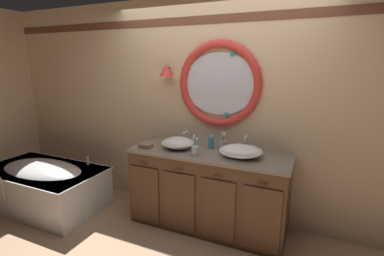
{
  "coord_description": "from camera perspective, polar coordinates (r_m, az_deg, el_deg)",
  "views": [
    {
      "loc": [
        1.08,
        -2.5,
        1.86
      ],
      "look_at": [
        -0.14,
        0.25,
        1.15
      ],
      "focal_mm": 26.05,
      "sensor_mm": 36.0,
      "label": 1
    }
  ],
  "objects": [
    {
      "name": "ground_plane",
      "position": [
        3.3,
        0.56,
        -21.07
      ],
      "size": [
        14.0,
        14.0,
        0.0
      ],
      "primitive_type": "plane",
      "color": "tan"
    },
    {
      "name": "back_wall_assembly",
      "position": [
        3.31,
        4.7,
        3.97
      ],
      "size": [
        6.4,
        0.26,
        2.6
      ],
      "color": "#D6B78E",
      "rests_on": "ground_plane"
    },
    {
      "name": "vanity_counter",
      "position": [
        3.25,
        3.29,
        -12.41
      ],
      "size": [
        1.78,
        0.64,
        0.9
      ],
      "color": "brown",
      "rests_on": "ground_plane"
    },
    {
      "name": "bathtub",
      "position": [
        4.2,
        -28.07,
        -9.93
      ],
      "size": [
        1.59,
        0.87,
        0.63
      ],
      "color": "white",
      "rests_on": "ground_plane"
    },
    {
      "name": "sink_basin_left",
      "position": [
        3.18,
        -2.93,
        -3.05
      ],
      "size": [
        0.38,
        0.38,
        0.13
      ],
      "color": "white",
      "rests_on": "vanity_counter"
    },
    {
      "name": "sink_basin_right",
      "position": [
        2.94,
        9.94,
        -4.68
      ],
      "size": [
        0.45,
        0.45,
        0.13
      ],
      "color": "white",
      "rests_on": "vanity_counter"
    },
    {
      "name": "faucet_set_left",
      "position": [
        3.39,
        -1.08,
        -2.06
      ],
      "size": [
        0.22,
        0.14,
        0.15
      ],
      "color": "silver",
      "rests_on": "vanity_counter"
    },
    {
      "name": "faucet_set_right",
      "position": [
        3.16,
        11.03,
        -3.32
      ],
      "size": [
        0.22,
        0.15,
        0.18
      ],
      "color": "silver",
      "rests_on": "vanity_counter"
    },
    {
      "name": "toothbrush_holder_left",
      "position": [
        2.93,
        0.63,
        -4.58
      ],
      "size": [
        0.08,
        0.08,
        0.23
      ],
      "color": "silver",
      "rests_on": "vanity_counter"
    },
    {
      "name": "toothbrush_holder_right",
      "position": [
        3.18,
        6.47,
        -3.3
      ],
      "size": [
        0.08,
        0.08,
        0.2
      ],
      "color": "silver",
      "rests_on": "vanity_counter"
    },
    {
      "name": "soap_dispenser",
      "position": [
        3.17,
        3.95,
        -2.94
      ],
      "size": [
        0.06,
        0.07,
        0.17
      ],
      "color": "#388EBC",
      "rests_on": "vanity_counter"
    },
    {
      "name": "folded_hand_towel",
      "position": [
        3.27,
        -9.42,
        -3.6
      ],
      "size": [
        0.15,
        0.12,
        0.04
      ],
      "color": "#936B56",
      "rests_on": "vanity_counter"
    }
  ]
}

